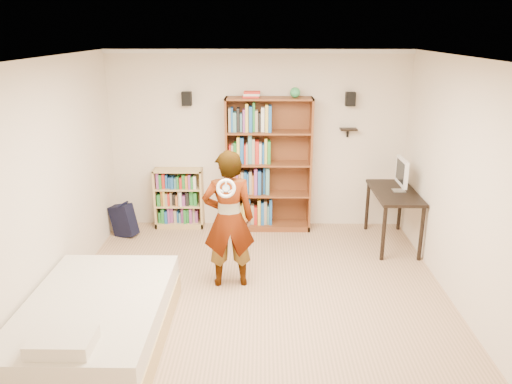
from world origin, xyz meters
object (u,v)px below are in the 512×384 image
tall_bookshelf (269,165)px  daybed (95,316)px  low_bookshelf (179,198)px  computer_desk (392,218)px  person (229,219)px

tall_bookshelf → daybed: (-1.72, -3.05, -0.71)m
low_bookshelf → daybed: bearing=-96.1°
tall_bookshelf → daybed: 3.57m
tall_bookshelf → computer_desk: 1.97m
low_bookshelf → computer_desk: (3.17, -0.62, -0.07)m
daybed → person: bearing=45.3°
tall_bookshelf → computer_desk: (1.78, -0.58, -0.61)m
tall_bookshelf → computer_desk: bearing=-18.0°
computer_desk → person: 2.61m
person → tall_bookshelf: bearing=-112.1°
daybed → person: (1.23, 1.24, 0.54)m
tall_bookshelf → daybed: bearing=-119.5°
tall_bookshelf → person: tall_bookshelf is taller
person → daybed: bearing=38.3°
daybed → tall_bookshelf: bearing=60.5°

